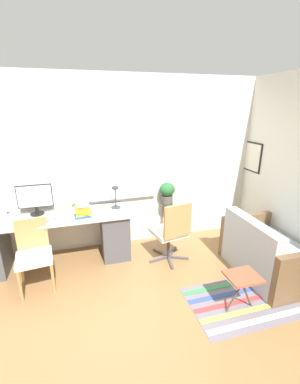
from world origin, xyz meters
The scene contains 16 objects.
ground_plane centered at (0.00, 0.00, 0.00)m, with size 14.00×14.00×0.00m, color olive.
wall_back_with_window centered at (0.00, 0.69, 1.35)m, with size 9.00×0.12×2.70m.
wall_right_with_picture centered at (2.53, 0.00, 1.35)m, with size 0.08×9.00×2.70m.
desk centered at (-0.84, 0.31, 0.41)m, with size 2.19×0.61×0.75m.
monitor centered at (-1.06, 0.46, 0.99)m, with size 0.47×0.19×0.44m.
keyboard centered at (-1.09, 0.19, 0.76)m, with size 0.43×0.14×0.02m.
mouse centered at (-0.80, 0.21, 0.77)m, with size 0.04×0.06×0.03m.
desk_lamp centered at (0.07, 0.40, 0.98)m, with size 0.15×0.15×0.36m.
book_stack centered at (-0.42, 0.19, 0.84)m, with size 0.25×0.19×0.19m.
desk_chair_wooden centered at (-1.07, -0.14, 0.48)m, with size 0.47×0.48×0.89m.
office_chair_swivel centered at (0.80, -0.10, 0.50)m, with size 0.61×0.60×0.96m.
couch_loveseat centered at (1.97, -0.75, 0.29)m, with size 0.84×1.22×0.84m.
plant_stand centered at (0.95, 0.54, 0.57)m, with size 0.20×0.20×0.69m.
potted_plant centered at (0.95, 0.54, 0.88)m, with size 0.25×0.25×0.35m.
floor_rug_striped centered at (1.33, -1.16, 0.00)m, with size 1.28×0.85×0.01m.
folding_stool centered at (1.23, -1.24, 0.40)m, with size 0.36×0.31×0.46m.
Camera 1 is at (-0.43, -3.27, 2.24)m, focal length 24.00 mm.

